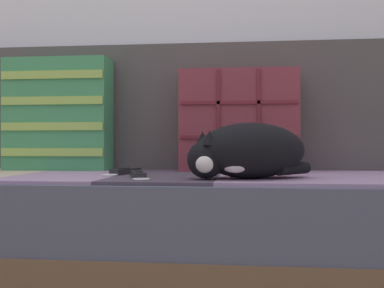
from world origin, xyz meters
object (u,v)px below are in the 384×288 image
(game_remote_near, at_px, (138,175))
(game_remote_far, at_px, (124,172))
(couch, at_px, (126,233))
(throw_pillow_striped, at_px, (58,114))
(throw_pillow_quilted, at_px, (239,121))
(sleeping_cat, at_px, (246,152))

(game_remote_near, height_order, game_remote_far, same)
(couch, relative_size, throw_pillow_striped, 4.86)
(throw_pillow_quilted, distance_m, game_remote_near, 0.52)
(sleeping_cat, relative_size, game_remote_far, 1.96)
(throw_pillow_striped, bearing_deg, game_remote_near, -43.78)
(couch, height_order, game_remote_near, game_remote_near)
(game_remote_far, bearing_deg, sleeping_cat, -21.44)
(sleeping_cat, relative_size, game_remote_near, 1.88)
(throw_pillow_striped, bearing_deg, sleeping_cat, -27.95)
(sleeping_cat, xyz_separation_m, game_remote_far, (-0.40, 0.16, -0.07))
(sleeping_cat, distance_m, game_remote_far, 0.44)
(game_remote_near, relative_size, game_remote_far, 1.04)
(sleeping_cat, bearing_deg, throw_pillow_quilted, 94.24)
(throw_pillow_striped, distance_m, game_remote_near, 0.60)
(game_remote_near, distance_m, game_remote_far, 0.18)
(throw_pillow_striped, relative_size, game_remote_near, 2.08)
(couch, height_order, game_remote_far, game_remote_far)
(throw_pillow_quilted, distance_m, throw_pillow_striped, 0.69)
(throw_pillow_quilted, relative_size, game_remote_near, 2.11)
(throw_pillow_quilted, distance_m, sleeping_cat, 0.40)
(throw_pillow_quilted, distance_m, game_remote_far, 0.47)
(couch, relative_size, sleeping_cat, 5.39)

